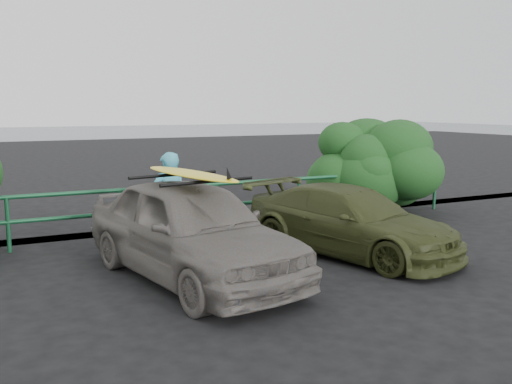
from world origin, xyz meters
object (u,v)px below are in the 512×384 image
(man, at_px, (169,203))
(surfboard, at_px, (190,174))
(guardrail, at_px, (170,211))
(sedan, at_px, (191,229))
(olive_vehicle, at_px, (350,221))

(man, relative_size, surfboard, 0.73)
(guardrail, xyz_separation_m, man, (-0.39, -1.23, 0.38))
(guardrail, relative_size, man, 7.75)
(man, xyz_separation_m, surfboard, (-0.18, -1.66, 0.70))
(sedan, bearing_deg, man, 73.44)
(sedan, bearing_deg, guardrail, 68.48)
(guardrail, distance_m, man, 1.35)
(guardrail, height_order, man, man)
(sedan, xyz_separation_m, olive_vehicle, (3.02, 0.14, -0.16))
(man, bearing_deg, olive_vehicle, 147.39)
(sedan, relative_size, olive_vehicle, 1.08)
(guardrail, height_order, surfboard, surfboard)
(guardrail, height_order, olive_vehicle, olive_vehicle)
(olive_vehicle, bearing_deg, man, 133.65)
(guardrail, relative_size, sedan, 3.14)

